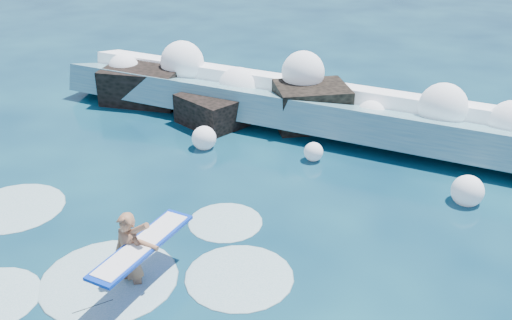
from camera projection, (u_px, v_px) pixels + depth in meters
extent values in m
plane|color=#07243D|center=(149.00, 237.00, 11.79)|extent=(200.00, 200.00, 0.00)
cube|color=teal|center=(331.00, 116.00, 16.60)|extent=(17.36, 2.64, 1.45)
cube|color=white|center=(340.00, 93.00, 17.05)|extent=(17.36, 1.22, 0.68)
cube|color=black|center=(145.00, 87.00, 18.79)|extent=(2.82, 2.34, 1.34)
cube|color=black|center=(212.00, 112.00, 17.02)|extent=(2.24, 1.99, 1.03)
cube|color=black|center=(311.00, 109.00, 16.87)|extent=(2.64, 2.54, 1.44)
imported|color=#9D6949|center=(129.00, 257.00, 10.20)|extent=(0.67, 0.48, 1.75)
cube|color=#0B36BF|center=(142.00, 246.00, 9.99)|extent=(0.62, 2.40, 0.06)
cube|color=white|center=(142.00, 245.00, 9.99)|extent=(0.51, 2.20, 0.06)
cylinder|color=black|center=(94.00, 306.00, 9.22)|extent=(0.01, 0.91, 0.43)
sphere|color=white|center=(124.00, 69.00, 18.92)|extent=(1.03, 1.03, 1.03)
sphere|color=white|center=(182.00, 62.00, 18.59)|extent=(1.41, 1.41, 1.41)
sphere|color=white|center=(239.00, 88.00, 17.88)|extent=(1.28, 1.28, 1.28)
sphere|color=white|center=(303.00, 72.00, 17.01)|extent=(1.29, 1.29, 1.29)
sphere|color=white|center=(371.00, 115.00, 16.00)|extent=(0.83, 0.83, 0.83)
sphere|color=white|center=(443.00, 107.00, 15.29)|extent=(1.30, 1.30, 1.30)
sphere|color=white|center=(511.00, 123.00, 14.85)|extent=(1.20, 1.20, 1.20)
sphere|color=white|center=(204.00, 138.00, 15.53)|extent=(0.67, 0.67, 0.67)
sphere|color=white|center=(313.00, 152.00, 14.86)|extent=(0.51, 0.51, 0.51)
sphere|color=white|center=(468.00, 191.00, 12.93)|extent=(0.74, 0.74, 0.74)
ellipsoid|color=silver|center=(109.00, 279.00, 10.54)|extent=(2.57, 2.57, 0.13)
ellipsoid|color=silver|center=(239.00, 277.00, 10.60)|extent=(2.05, 2.05, 0.10)
ellipsoid|color=silver|center=(14.00, 208.00, 12.82)|extent=(2.24, 2.24, 0.11)
ellipsoid|color=silver|center=(225.00, 222.00, 12.29)|extent=(1.62, 1.62, 0.08)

